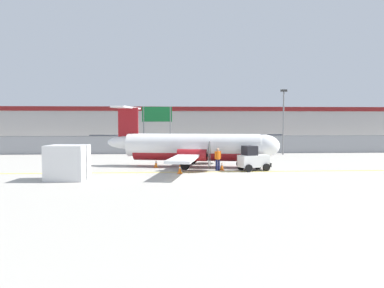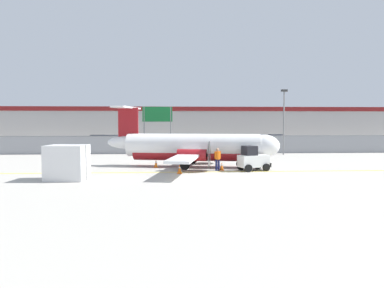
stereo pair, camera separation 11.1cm
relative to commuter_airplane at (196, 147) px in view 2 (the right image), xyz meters
name	(u,v)px [view 2 (the right image)]	position (x,y,z in m)	size (l,w,h in m)	color
ground_plane	(209,172)	(0.77, -3.30, -1.60)	(140.00, 140.00, 0.01)	#ADA89E
perimeter_fence	(195,144)	(0.77, 12.70, -0.49)	(98.00, 0.10, 2.10)	gray
parking_lot_strip	(189,147)	(0.77, 24.20, -1.54)	(98.00, 17.00, 0.12)	#38383A
background_building	(184,124)	(0.77, 42.69, 1.66)	(91.00, 8.10, 6.50)	#BCB7B2
commuter_airplane	(196,147)	(0.00, 0.00, 0.00)	(14.23, 16.00, 4.92)	white
baggage_tug	(253,159)	(4.09, -2.79, -0.75)	(2.55, 1.92, 1.88)	silver
ground_crew_worker	(218,158)	(1.45, -2.59, -0.65)	(0.54, 0.45, 1.70)	#191E4C
cargo_container	(67,162)	(-8.62, -6.44, -0.50)	(2.58, 2.22, 2.20)	silver
traffic_cone_near_left	(156,164)	(-3.24, -0.33, -1.29)	(0.36, 0.36, 0.64)	orange
traffic_cone_near_right	(179,169)	(-1.45, -4.02, -1.29)	(0.36, 0.36, 0.64)	orange
traffic_cone_far_left	(222,166)	(1.79, -2.44, -1.29)	(0.36, 0.36, 0.64)	orange
parked_car_0	(98,140)	(-13.04, 27.80, -0.71)	(4.39, 2.44, 1.58)	#B28C19
parked_car_1	(112,140)	(-10.83, 27.24, -0.71)	(4.38, 2.42, 1.58)	navy
parked_car_2	(149,143)	(-4.89, 19.61, -0.71)	(4.22, 2.03, 1.58)	navy
parked_car_3	(173,139)	(-1.48, 29.05, -0.71)	(4.27, 2.15, 1.58)	#B28C19
parked_car_4	(210,141)	(3.82, 24.42, -0.71)	(4.32, 2.27, 1.58)	gray
parked_car_5	(246,143)	(8.10, 18.91, -0.71)	(4.33, 2.28, 1.58)	#B28C19
parked_car_6	(257,140)	(11.37, 26.41, -0.71)	(4.31, 2.23, 1.58)	gray
parked_car_7	(277,139)	(14.99, 28.19, -0.71)	(4.29, 2.19, 1.58)	red
apron_light_pole	(284,116)	(10.62, 10.69, 2.70)	(0.70, 0.30, 7.27)	slate
highway_sign	(157,118)	(-3.57, 14.96, 2.54)	(3.60, 0.14, 5.50)	slate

